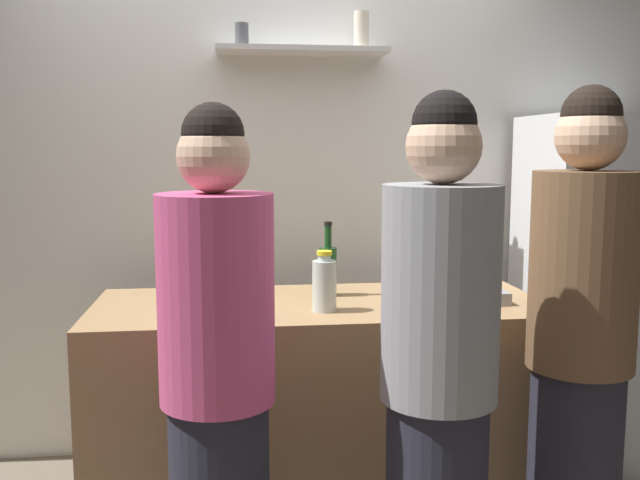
# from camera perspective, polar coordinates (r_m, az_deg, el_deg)

# --- Properties ---
(back_wall_assembly) EXTENTS (4.80, 0.32, 2.60)m
(back_wall_assembly) POSITION_cam_1_polar(r_m,az_deg,el_deg) (3.50, -3.68, 3.98)
(back_wall_assembly) COLOR white
(back_wall_assembly) RESTS_ON ground
(refrigerator) EXTENTS (0.59, 0.61, 1.67)m
(refrigerator) POSITION_cam_1_polar(r_m,az_deg,el_deg) (3.58, 21.21, -4.02)
(refrigerator) COLOR silver
(refrigerator) RESTS_ON ground
(counter) EXTENTS (1.79, 0.73, 0.91)m
(counter) POSITION_cam_1_polar(r_m,az_deg,el_deg) (2.94, 0.00, -13.72)
(counter) COLOR #9E7A51
(counter) RESTS_ON ground
(baking_pan) EXTENTS (0.34, 0.24, 0.05)m
(baking_pan) POSITION_cam_1_polar(r_m,az_deg,el_deg) (2.87, 11.32, -4.41)
(baking_pan) COLOR gray
(baking_pan) RESTS_ON counter
(utensil_holder) EXTENTS (0.09, 0.09, 0.22)m
(utensil_holder) POSITION_cam_1_polar(r_m,az_deg,el_deg) (2.75, -7.02, -3.97)
(utensil_holder) COLOR #B2B2B7
(utensil_holder) RESTS_ON counter
(wine_bottle_green_glass) EXTENTS (0.07, 0.07, 0.31)m
(wine_bottle_green_glass) POSITION_cam_1_polar(r_m,az_deg,el_deg) (2.91, 0.66, -2.33)
(wine_bottle_green_glass) COLOR #19471E
(wine_bottle_green_glass) RESTS_ON counter
(wine_bottle_pale_glass) EXTENTS (0.07, 0.07, 0.31)m
(wine_bottle_pale_glass) POSITION_cam_1_polar(r_m,az_deg,el_deg) (2.55, -11.77, -3.77)
(wine_bottle_pale_glass) COLOR #B2BFB2
(wine_bottle_pale_glass) RESTS_ON counter
(water_bottle_plastic) EXTENTS (0.09, 0.09, 0.23)m
(water_bottle_plastic) POSITION_cam_1_polar(r_m,az_deg,el_deg) (2.63, 0.36, -3.61)
(water_bottle_plastic) COLOR silver
(water_bottle_plastic) RESTS_ON counter
(person_pink_top) EXTENTS (0.34, 0.34, 1.64)m
(person_pink_top) POSITION_cam_1_polar(r_m,az_deg,el_deg) (2.13, -8.32, -11.86)
(person_pink_top) COLOR #262633
(person_pink_top) RESTS_ON ground
(person_brown_jacket) EXTENTS (0.34, 0.34, 1.71)m
(person_brown_jacket) POSITION_cam_1_polar(r_m,az_deg,el_deg) (2.46, 20.38, -8.68)
(person_brown_jacket) COLOR #262633
(person_brown_jacket) RESTS_ON ground
(person_grey_hoodie) EXTENTS (0.34, 0.34, 1.68)m
(person_grey_hoodie) POSITION_cam_1_polar(r_m,az_deg,el_deg) (2.11, 9.62, -11.57)
(person_grey_hoodie) COLOR #262633
(person_grey_hoodie) RESTS_ON ground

